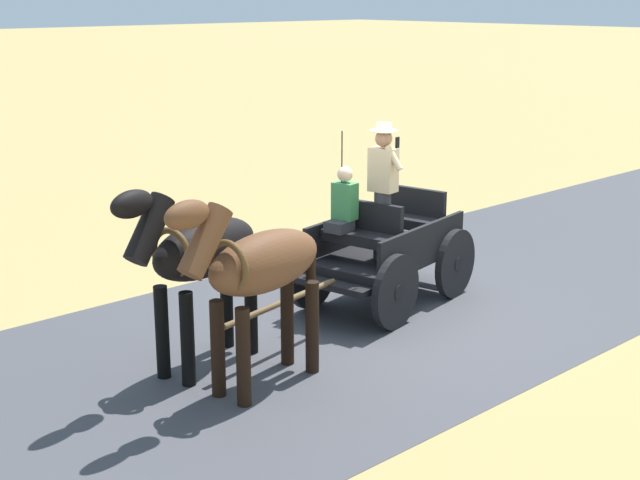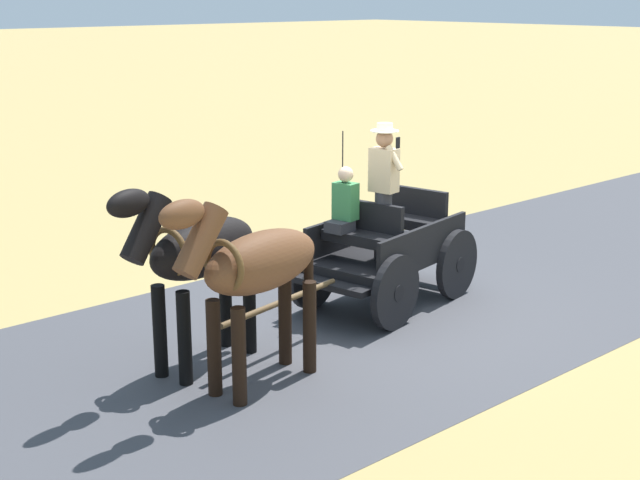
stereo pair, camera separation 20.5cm
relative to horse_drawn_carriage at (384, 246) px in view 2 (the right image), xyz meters
name	(u,v)px [view 2 (the right image)]	position (x,y,z in m)	size (l,w,h in m)	color
ground_plane	(391,309)	(-0.23, 0.08, -0.82)	(200.00, 200.00, 0.00)	tan
road_surface	(391,309)	(-0.23, 0.08, -0.81)	(5.48, 160.00, 0.01)	#424247
horse_drawn_carriage	(384,246)	(0.00, 0.00, 0.00)	(1.83, 4.51, 2.50)	black
horse_near_side	(254,268)	(-0.97, 2.90, 0.51)	(0.78, 2.15, 2.21)	brown
horse_off_side	(197,254)	(-0.14, 3.06, 0.51)	(0.91, 2.15, 2.21)	black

